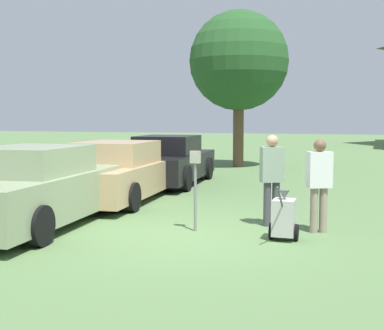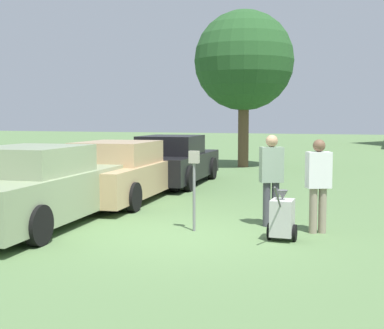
{
  "view_description": "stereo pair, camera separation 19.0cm",
  "coord_description": "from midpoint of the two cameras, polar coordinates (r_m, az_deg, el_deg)",
  "views": [
    {
      "loc": [
        3.18,
        -8.54,
        2.03
      ],
      "look_at": [
        -0.36,
        1.52,
        1.1
      ],
      "focal_mm": 50.0,
      "sensor_mm": 36.0,
      "label": 1
    },
    {
      "loc": [
        3.36,
        -8.48,
        2.03
      ],
      "look_at": [
        -0.36,
        1.52,
        1.1
      ],
      "focal_mm": 50.0,
      "sensor_mm": 36.0,
      "label": 2
    }
  ],
  "objects": [
    {
      "name": "shade_tree",
      "position": [
        22.31,
        4.77,
        10.93
      ],
      "size": [
        4.07,
        4.07,
        6.4
      ],
      "color": "brown",
      "rests_on": "ground_plane"
    },
    {
      "name": "parked_car_black",
      "position": [
        16.42,
        -2.77,
        0.31
      ],
      "size": [
        2.39,
        5.09,
        1.49
      ],
      "rotation": [
        0.0,
        0.0,
        0.11
      ],
      "color": "black",
      "rests_on": "ground_plane"
    },
    {
      "name": "person_supervisor",
      "position": [
        9.66,
        12.87,
        -1.62
      ],
      "size": [
        0.47,
        0.39,
        1.66
      ],
      "rotation": [
        0.0,
        0.0,
        3.62
      ],
      "color": "gray",
      "rests_on": "ground_plane"
    },
    {
      "name": "parked_car_sage",
      "position": [
        10.55,
        -16.66,
        -2.47
      ],
      "size": [
        2.38,
        5.23,
        1.51
      ],
      "rotation": [
        0.0,
        0.0,
        0.11
      ],
      "color": "gray",
      "rests_on": "ground_plane"
    },
    {
      "name": "equipment_cart",
      "position": [
        9.03,
        9.19,
        -5.57
      ],
      "size": [
        0.48,
        0.99,
        1.0
      ],
      "rotation": [
        0.0,
        0.0,
        0.03
      ],
      "color": "#B2B2AD",
      "rests_on": "ground_plane"
    },
    {
      "name": "parking_meter",
      "position": [
        9.54,
        -0.22,
        -1.21
      ],
      "size": [
        0.18,
        0.09,
        1.45
      ],
      "color": "slate",
      "rests_on": "ground_plane"
    },
    {
      "name": "parked_car_tan",
      "position": [
        13.35,
        -8.28,
        -0.91
      ],
      "size": [
        2.42,
        5.3,
        1.46
      ],
      "rotation": [
        0.0,
        0.0,
        0.11
      ],
      "color": "tan",
      "rests_on": "ground_plane"
    },
    {
      "name": "person_worker",
      "position": [
        10.09,
        7.98,
        -1.04
      ],
      "size": [
        0.47,
        0.4,
        1.72
      ],
      "rotation": [
        0.0,
        0.0,
        3.64
      ],
      "color": "#3F3F47",
      "rests_on": "ground_plane"
    },
    {
      "name": "ground_plane",
      "position": [
        9.34,
        -1.6,
        -7.58
      ],
      "size": [
        120.0,
        120.0,
        0.0
      ],
      "primitive_type": "plane",
      "color": "#517042"
    }
  ]
}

